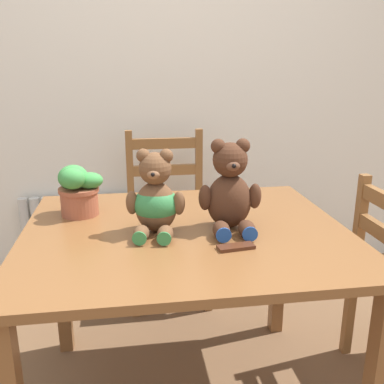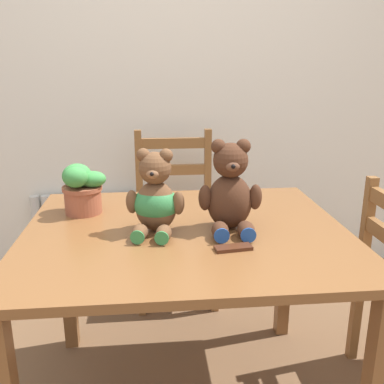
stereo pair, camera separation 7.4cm
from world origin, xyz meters
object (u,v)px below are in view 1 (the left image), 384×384
Objects in this scene: chocolate_bar at (236,247)px; teddy_bear_left at (156,200)px; teddy_bear_right at (230,191)px; potted_plant at (78,190)px; wooden_chair_behind at (167,220)px.

teddy_bear_left is at bearing 142.41° from chocolate_bar.
chocolate_bar is at bearing 152.97° from teddy_bear_left.
teddy_bear_left is 0.26m from teddy_bear_right.
teddy_bear_left is 1.49× the size of potted_plant.
chocolate_bar is at bearing 96.34° from wooden_chair_behind.
potted_plant is (-0.29, 0.22, -0.02)m from teddy_bear_left.
potted_plant is 0.68m from chocolate_bar.
teddy_bear_right is 1.63× the size of potted_plant.
teddy_bear_left is at bearing -37.86° from potted_plant.
teddy_bear_left is 2.48× the size of chocolate_bar.
potted_plant is at bearing -27.30° from teddy_bear_left.
teddy_bear_right is at bearing 98.85° from wooden_chair_behind.
wooden_chair_behind is 1.14m from chocolate_bar.
wooden_chair_behind is 1.02m from teddy_bear_right.
wooden_chair_behind is 0.89m from potted_plant.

